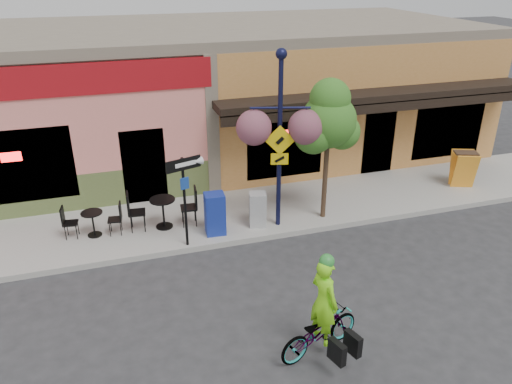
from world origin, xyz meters
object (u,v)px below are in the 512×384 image
(cyclist_rider, at_px, (323,313))
(lamp_post, at_px, (280,143))
(newspaper_box_blue, at_px, (215,214))
(bicycle, at_px, (319,331))
(building, at_px, (215,90))
(street_tree, at_px, (327,150))
(newspaper_box_grey, at_px, (258,209))
(one_way_sign, at_px, (185,203))

(cyclist_rider, bearing_deg, lamp_post, -26.36)
(newspaper_box_blue, bearing_deg, bicycle, -76.28)
(building, relative_size, newspaper_box_blue, 16.72)
(newspaper_box_blue, relative_size, street_tree, 0.29)
(lamp_post, bearing_deg, cyclist_rider, -84.19)
(newspaper_box_blue, relative_size, newspaper_box_grey, 1.18)
(lamp_post, xyz_separation_m, newspaper_box_grey, (-0.52, 0.11, -1.81))
(one_way_sign, bearing_deg, lamp_post, -9.95)
(lamp_post, relative_size, newspaper_box_blue, 4.17)
(building, xyz_separation_m, street_tree, (1.45, -6.46, -0.20))
(cyclist_rider, height_order, newspaper_box_blue, cyclist_rider)
(one_way_sign, relative_size, newspaper_box_grey, 2.47)
(newspaper_box_blue, height_order, street_tree, street_tree)
(bicycle, bearing_deg, street_tree, -41.78)
(newspaper_box_grey, relative_size, street_tree, 0.24)
(building, height_order, newspaper_box_blue, building)
(bicycle, relative_size, street_tree, 0.45)
(building, bearing_deg, bicycle, -93.55)
(lamp_post, xyz_separation_m, one_way_sign, (-2.46, -0.33, -1.13))
(building, xyz_separation_m, newspaper_box_blue, (-1.54, -6.48, -1.56))
(one_way_sign, xyz_separation_m, newspaper_box_blue, (0.79, 0.37, -0.59))
(building, height_order, lamp_post, lamp_post)
(one_way_sign, xyz_separation_m, street_tree, (3.78, 0.39, 0.76))
(one_way_sign, distance_m, newspaper_box_grey, 2.10)
(cyclist_rider, distance_m, one_way_sign, 4.52)
(bicycle, bearing_deg, newspaper_box_grey, -20.30)
(one_way_sign, distance_m, street_tree, 3.87)
(one_way_sign, bearing_deg, newspaper_box_grey, -4.80)
(lamp_post, xyz_separation_m, street_tree, (1.32, 0.06, -0.37))
(newspaper_box_grey, bearing_deg, cyclist_rider, -80.22)
(building, height_order, street_tree, building)
(cyclist_rider, distance_m, street_tree, 5.15)
(bicycle, height_order, street_tree, street_tree)
(cyclist_rider, xyz_separation_m, newspaper_box_blue, (-0.91, 4.53, -0.14))
(lamp_post, relative_size, one_way_sign, 1.99)
(street_tree, bearing_deg, building, 102.62)
(building, bearing_deg, newspaper_box_blue, -103.38)
(building, bearing_deg, cyclist_rider, -93.29)
(cyclist_rider, height_order, newspaper_box_grey, cyclist_rider)
(newspaper_box_blue, xyz_separation_m, newspaper_box_grey, (1.15, 0.07, -0.08))
(bicycle, height_order, one_way_sign, one_way_sign)
(building, relative_size, one_way_sign, 8.00)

